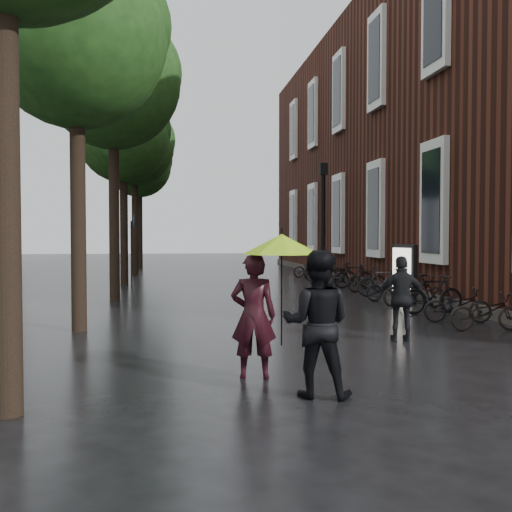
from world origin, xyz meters
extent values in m
plane|color=black|center=(0.00, 0.00, 0.00)|extent=(120.00, 120.00, 0.00)
cube|color=#38160F|center=(10.50, 19.50, 6.00)|extent=(10.00, 33.00, 12.00)
cube|color=silver|center=(5.45, 10.50, 3.00)|extent=(0.25, 1.60, 3.60)
cube|color=black|center=(5.35, 10.50, 3.00)|extent=(0.10, 1.20, 3.00)
cube|color=silver|center=(5.45, 10.50, 8.50)|extent=(0.25, 1.60, 3.60)
cube|color=black|center=(5.35, 10.50, 8.50)|extent=(0.10, 1.20, 3.00)
cube|color=silver|center=(5.45, 15.50, 3.00)|extent=(0.25, 1.60, 3.60)
cube|color=black|center=(5.35, 15.50, 3.00)|extent=(0.10, 1.20, 3.00)
cube|color=silver|center=(5.45, 15.50, 8.50)|extent=(0.25, 1.60, 3.60)
cube|color=black|center=(5.35, 15.50, 8.50)|extent=(0.10, 1.20, 3.00)
cube|color=silver|center=(5.45, 20.50, 3.00)|extent=(0.25, 1.60, 3.60)
cube|color=black|center=(5.35, 20.50, 3.00)|extent=(0.10, 1.20, 3.00)
cube|color=silver|center=(5.45, 20.50, 8.50)|extent=(0.25, 1.60, 3.60)
cube|color=black|center=(5.35, 20.50, 8.50)|extent=(0.10, 1.20, 3.00)
cube|color=silver|center=(5.45, 25.50, 3.00)|extent=(0.25, 1.60, 3.60)
cube|color=black|center=(5.35, 25.50, 3.00)|extent=(0.10, 1.20, 3.00)
cube|color=silver|center=(5.45, 25.50, 8.50)|extent=(0.25, 1.60, 3.60)
cube|color=black|center=(5.35, 25.50, 8.50)|extent=(0.10, 1.20, 3.00)
cube|color=silver|center=(5.45, 30.50, 3.00)|extent=(0.25, 1.60, 3.60)
cube|color=black|center=(5.35, 30.50, 3.00)|extent=(0.10, 1.20, 3.00)
cube|color=silver|center=(5.45, 30.50, 8.50)|extent=(0.25, 1.60, 3.60)
cube|color=black|center=(5.35, 30.50, 8.50)|extent=(0.10, 1.20, 3.00)
cube|color=#3F3833|center=(5.60, 19.50, 0.15)|extent=(0.40, 33.00, 0.30)
cylinder|color=black|center=(-4.00, 1.00, 2.34)|extent=(0.32, 0.32, 4.68)
cylinder|color=black|center=(-4.10, 7.00, 2.25)|extent=(0.32, 0.32, 4.51)
cylinder|color=black|center=(-3.90, 13.00, 2.48)|extent=(0.32, 0.32, 4.95)
cylinder|color=black|center=(-4.05, 19.00, 2.20)|extent=(0.32, 0.32, 4.40)
cylinder|color=black|center=(-3.95, 25.00, 2.39)|extent=(0.32, 0.32, 4.79)
cylinder|color=black|center=(-4.00, 31.00, 2.28)|extent=(0.32, 0.32, 4.57)
imported|color=black|center=(-1.02, 2.37, 0.89)|extent=(0.71, 0.53, 1.78)
imported|color=black|center=(-0.36, 1.29, 0.92)|extent=(1.07, 0.95, 1.85)
cylinder|color=black|center=(-0.70, 1.93, 1.23)|extent=(0.02, 0.02, 1.37)
cone|color=#A1DE17|center=(-0.70, 1.93, 1.91)|extent=(1.08, 1.08, 0.27)
cylinder|color=black|center=(-0.70, 1.93, 2.09)|extent=(0.02, 0.02, 0.08)
imported|color=black|center=(2.21, 4.90, 0.82)|extent=(1.01, 0.57, 1.63)
imported|color=black|center=(4.45, 5.80, 0.41)|extent=(1.62, 0.72, 0.82)
imported|color=black|center=(4.41, 7.00, 0.41)|extent=(1.63, 0.87, 0.81)
imported|color=black|center=(4.49, 8.52, 0.52)|extent=(1.77, 0.66, 1.04)
imported|color=black|center=(4.57, 9.88, 0.46)|extent=(1.81, 0.81, 0.92)
imported|color=black|center=(4.52, 11.61, 0.41)|extent=(1.62, 0.69, 0.83)
imported|color=black|center=(4.74, 12.89, 0.50)|extent=(1.69, 0.63, 0.99)
imported|color=black|center=(4.75, 14.48, 0.47)|extent=(1.61, 0.72, 0.93)
imported|color=black|center=(4.75, 16.02, 0.48)|extent=(1.65, 0.62, 0.97)
imported|color=black|center=(4.43, 17.46, 0.45)|extent=(1.76, 0.75, 0.90)
imported|color=black|center=(4.42, 18.89, 0.52)|extent=(1.78, 0.87, 1.03)
imported|color=black|center=(4.61, 20.06, 0.47)|extent=(1.79, 0.64, 0.94)
imported|color=black|center=(4.41, 21.76, 0.42)|extent=(1.63, 0.63, 0.84)
cube|color=black|center=(5.33, 12.35, 0.86)|extent=(0.24, 1.14, 1.73)
cube|color=beige|center=(5.20, 12.35, 0.91)|extent=(0.04, 0.96, 1.41)
cylinder|color=black|center=(2.12, 10.54, 1.90)|extent=(0.11, 0.11, 3.81)
cube|color=black|center=(2.12, 10.54, 3.90)|extent=(0.21, 0.21, 0.33)
sphere|color=#FFE5B2|center=(2.12, 10.54, 3.90)|extent=(0.17, 0.17, 0.17)
cylinder|color=#262628|center=(-3.73, 18.50, 1.30)|extent=(0.06, 0.06, 2.59)
cylinder|color=navy|center=(-3.63, 18.50, 2.59)|extent=(0.03, 0.52, 0.52)
camera|label=1|loc=(-2.19, -6.01, 2.04)|focal=42.00mm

